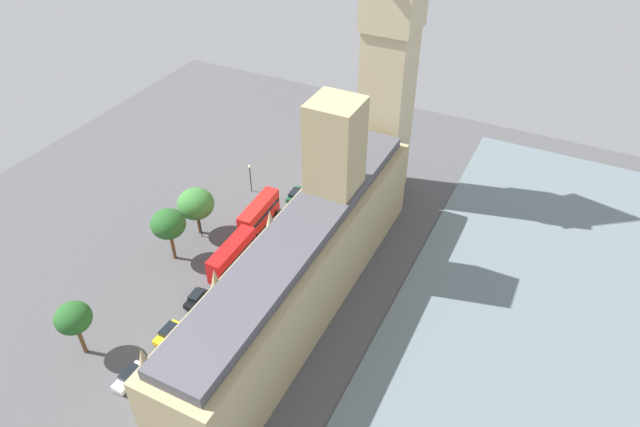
% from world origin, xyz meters
% --- Properties ---
extents(ground_plane, '(136.18, 136.18, 0.00)m').
position_xyz_m(ground_plane, '(0.00, 0.00, 0.00)').
color(ground_plane, '#4C4C4F').
extents(river_thames, '(39.15, 122.56, 0.25)m').
position_xyz_m(river_thames, '(-33.52, 0.00, 0.12)').
color(river_thames, slate).
rests_on(river_thames, ground).
extents(parliament_building, '(10.40, 57.93, 28.76)m').
position_xyz_m(parliament_building, '(-1.99, -1.41, 8.36)').
color(parliament_building, tan).
rests_on(parliament_building, ground).
extents(clock_tower, '(8.74, 8.74, 54.74)m').
position_xyz_m(clock_tower, '(-0.84, -33.71, 28.31)').
color(clock_tower, '#CCBA8E').
rests_on(clock_tower, ground).
extents(car_dark_green_far_end, '(2.13, 4.90, 1.74)m').
position_xyz_m(car_dark_green_far_end, '(11.93, -23.37, 0.89)').
color(car_dark_green_far_end, '#19472D').
rests_on(car_dark_green_far_end, ground).
extents(double_decker_bus_near_tower, '(3.01, 10.60, 4.75)m').
position_xyz_m(double_decker_bus_near_tower, '(13.66, -13.53, 2.63)').
color(double_decker_bus_near_tower, red).
rests_on(double_decker_bus_near_tower, ground).
extents(double_decker_bus_leading, '(2.75, 10.53, 4.75)m').
position_xyz_m(double_decker_bus_leading, '(11.84, -2.39, 2.63)').
color(double_decker_bus_leading, red).
rests_on(double_decker_bus_leading, ground).
extents(car_black_under_trees, '(2.11, 4.27, 1.74)m').
position_xyz_m(car_black_under_trees, '(12.50, 6.55, 0.89)').
color(car_black_under_trees, black).
rests_on(car_black_under_trees, ground).
extents(car_yellow_cab_by_river_gate, '(1.98, 4.61, 1.74)m').
position_xyz_m(car_yellow_cab_by_river_gate, '(11.99, 13.73, 0.89)').
color(car_yellow_cab_by_river_gate, gold).
rests_on(car_yellow_cab_by_river_gate, ground).
extents(car_white_opposite_hall, '(2.08, 4.82, 1.74)m').
position_xyz_m(car_white_opposite_hall, '(11.84, 21.79, 0.89)').
color(car_white_opposite_hall, silver).
rests_on(car_white_opposite_hall, ground).
extents(pedestrian_kerbside, '(0.60, 0.50, 1.62)m').
position_xyz_m(pedestrian_kerbside, '(4.27, 12.34, 0.73)').
color(pedestrian_kerbside, maroon).
rests_on(pedestrian_kerbside, ground).
extents(plane_tree_midblock, '(4.83, 4.83, 8.82)m').
position_xyz_m(plane_tree_midblock, '(20.58, 20.85, 6.70)').
color(plane_tree_midblock, brown).
rests_on(plane_tree_midblock, ground).
extents(plane_tree_corner, '(5.49, 5.49, 9.44)m').
position_xyz_m(plane_tree_corner, '(21.63, -0.05, 7.06)').
color(plane_tree_corner, brown).
rests_on(plane_tree_corner, ground).
extents(plane_tree_trailing, '(6.12, 6.12, 8.77)m').
position_xyz_m(plane_tree_trailing, '(21.83, -7.25, 6.14)').
color(plane_tree_trailing, brown).
rests_on(plane_tree_trailing, ground).
extents(street_lamp_slot_10, '(0.56, 0.56, 5.81)m').
position_xyz_m(street_lamp_slot_10, '(20.47, -21.72, 4.10)').
color(street_lamp_slot_10, black).
rests_on(street_lamp_slot_10, ground).
extents(street_lamp_slot_11, '(0.56, 0.56, 6.45)m').
position_xyz_m(street_lamp_slot_11, '(20.92, -6.49, 4.49)').
color(street_lamp_slot_11, black).
rests_on(street_lamp_slot_11, ground).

